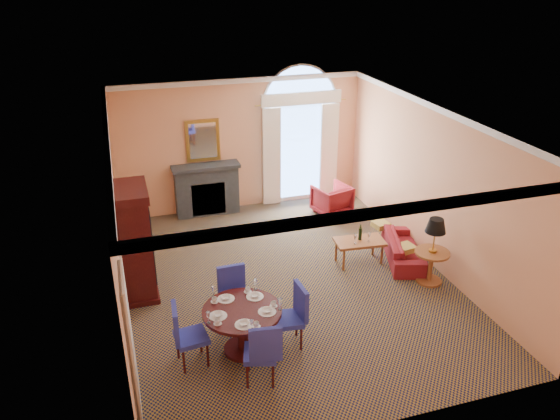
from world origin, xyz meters
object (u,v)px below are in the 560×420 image
object	(u,v)px
sofa	(404,248)
side_table	(434,243)
armoire	(136,244)
armchair	(332,199)
coffee_table	(360,242)
dining_table	(242,320)

from	to	relation	value
sofa	side_table	xyz separation A→B (m)	(0.05, -0.94, 0.59)
armoire	side_table	size ratio (longest dim) A/B	1.60
armchair	coffee_table	xyz separation A→B (m)	(-0.36, -2.38, 0.10)
sofa	coffee_table	bearing A→B (deg)	99.48
dining_table	sofa	world-z (taller)	dining_table
armoire	dining_table	world-z (taller)	armoire
dining_table	side_table	xyz separation A→B (m)	(3.90, 0.93, 0.25)
armchair	side_table	xyz separation A→B (m)	(0.62, -3.47, 0.47)
dining_table	side_table	size ratio (longest dim) A/B	0.94
side_table	coffee_table	bearing A→B (deg)	132.25
armchair	sofa	bearing A→B (deg)	87.49
armoire	armchair	bearing A→B (deg)	24.88
sofa	armchair	size ratio (longest dim) A/B	2.10
sofa	coffee_table	world-z (taller)	coffee_table
dining_table	sofa	bearing A→B (deg)	25.87
armoire	coffee_table	world-z (taller)	armoire
armoire	dining_table	size ratio (longest dim) A/B	1.70
armoire	armchair	size ratio (longest dim) A/B	2.62
side_table	armoire	bearing A→B (deg)	166.39
armoire	coffee_table	xyz separation A→B (m)	(4.34, -0.20, -0.55)
armoire	dining_table	distance (m)	2.67
dining_table	side_table	world-z (taller)	side_table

